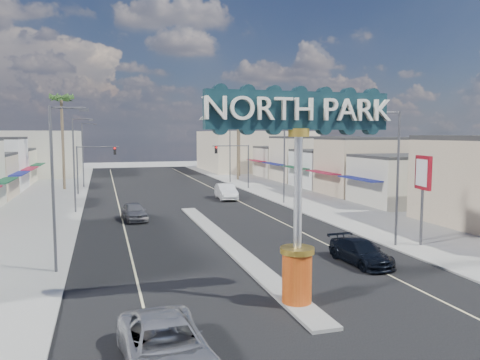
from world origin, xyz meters
TOP-DOWN VIEW (x-y plane):
  - ground at (0.00, 30.00)m, footprint 160.00×160.00m
  - road at (0.00, 30.00)m, footprint 20.00×120.00m
  - median_island at (0.00, 14.00)m, footprint 1.30×30.00m
  - sidewalk_left at (-14.00, 30.00)m, footprint 8.00×120.00m
  - sidewalk_right at (14.00, 30.00)m, footprint 8.00×120.00m
  - storefront_row_right at (24.00, 43.00)m, footprint 12.00×42.00m
  - backdrop_far_left at (-22.00, 75.00)m, footprint 20.00×20.00m
  - backdrop_far_right at (22.00, 75.00)m, footprint 20.00×20.00m
  - gateway_sign at (0.00, 1.98)m, footprint 8.20×1.50m
  - traffic_signal_left at (-9.18, 43.99)m, footprint 5.09×0.45m
  - traffic_signal_right at (9.18, 43.99)m, footprint 5.09×0.45m
  - streetlight_l_near at (-10.43, 10.00)m, footprint 2.03×0.22m
  - streetlight_l_mid at (-10.43, 30.00)m, footprint 2.03×0.22m
  - streetlight_l_far at (-10.43, 52.00)m, footprint 2.03×0.22m
  - streetlight_r_near at (10.43, 10.00)m, footprint 2.03×0.22m
  - streetlight_r_mid at (10.43, 30.00)m, footprint 2.03×0.22m
  - streetlight_r_far at (10.43, 52.00)m, footprint 2.03×0.22m
  - palm_left_far at (-13.00, 50.00)m, footprint 2.60×2.60m
  - palm_right_mid at (13.00, 56.00)m, footprint 2.60×2.60m
  - palm_right_far at (15.00, 62.00)m, footprint 2.60×2.60m
  - suv_left at (-6.28, -2.07)m, footprint 2.95×5.90m
  - suv_right at (6.21, 7.08)m, footprint 2.26×4.94m
  - car_parked_left at (-5.50, 24.77)m, footprint 2.39×4.77m
  - car_parked_right at (5.54, 35.21)m, footprint 2.25×5.51m
  - bank_pylon_sign at (12.25, 9.59)m, footprint 0.58×1.88m

SIDE VIEW (x-z plane):
  - ground at x=0.00m, z-range 0.00..0.00m
  - road at x=0.00m, z-range 0.00..0.01m
  - sidewalk_left at x=-14.00m, z-range 0.00..0.12m
  - sidewalk_right at x=14.00m, z-range 0.00..0.12m
  - median_island at x=0.00m, z-range 0.00..0.16m
  - suv_right at x=6.21m, z-range 0.00..1.40m
  - car_parked_left at x=-5.50m, z-range 0.00..1.56m
  - suv_left at x=-6.28m, z-range 0.00..1.60m
  - car_parked_right at x=5.54m, z-range 0.00..1.78m
  - storefront_row_right at x=24.00m, z-range 0.00..6.00m
  - backdrop_far_left at x=-22.00m, z-range 0.00..8.00m
  - backdrop_far_right at x=22.00m, z-range 0.00..8.00m
  - traffic_signal_left at x=-9.18m, z-range 1.27..7.27m
  - traffic_signal_right at x=9.18m, z-range 1.27..7.27m
  - bank_pylon_sign at x=12.25m, z-range 1.65..7.63m
  - streetlight_l_near at x=-10.43m, z-range 0.57..9.57m
  - streetlight_l_mid at x=-10.43m, z-range 0.57..9.57m
  - streetlight_l_far at x=-10.43m, z-range 0.57..9.57m
  - streetlight_r_near at x=10.43m, z-range 0.57..9.57m
  - streetlight_r_mid at x=10.43m, z-range 0.57..9.57m
  - streetlight_r_far at x=10.43m, z-range 0.57..9.57m
  - gateway_sign at x=0.00m, z-range 1.35..10.50m
  - palm_right_mid at x=13.00m, z-range 4.55..16.65m
  - palm_left_far at x=-13.00m, z-range 4.95..18.05m
  - palm_right_far at x=15.00m, z-range 5.34..19.44m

